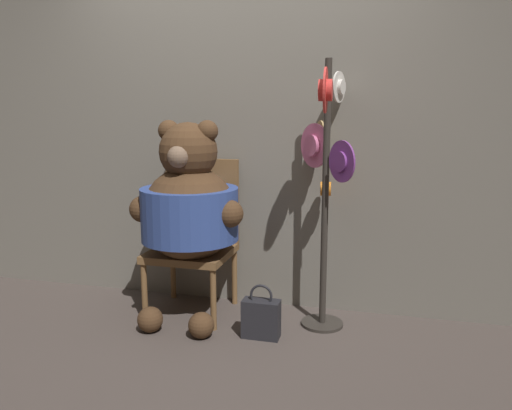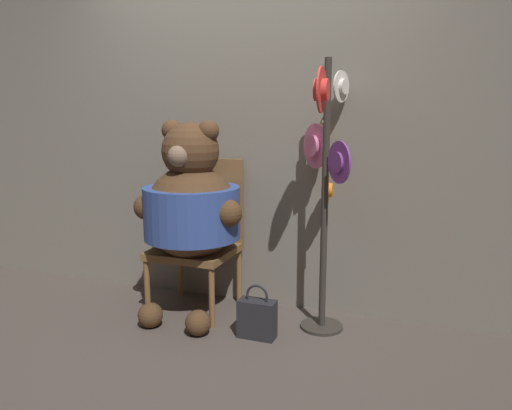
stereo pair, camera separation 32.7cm
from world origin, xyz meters
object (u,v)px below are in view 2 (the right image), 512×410
object	(u,v)px
teddy_bear	(191,206)
hat_display_rack	(325,171)
handbag_on_ground	(257,318)
chair	(200,232)

from	to	relation	value
teddy_bear	hat_display_rack	size ratio (longest dim) A/B	0.78
teddy_bear	handbag_on_ground	distance (m)	0.86
chair	hat_display_rack	world-z (taller)	hat_display_rack
hat_display_rack	handbag_on_ground	size ratio (longest dim) A/B	4.94
chair	teddy_bear	size ratio (longest dim) A/B	0.79
handbag_on_ground	chair	bearing A→B (deg)	147.26
hat_display_rack	handbag_on_ground	world-z (taller)	hat_display_rack
chair	teddy_bear	bearing A→B (deg)	-80.11
teddy_bear	hat_display_rack	xyz separation A→B (m)	(0.89, 0.12, 0.26)
chair	teddy_bear	distance (m)	0.30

